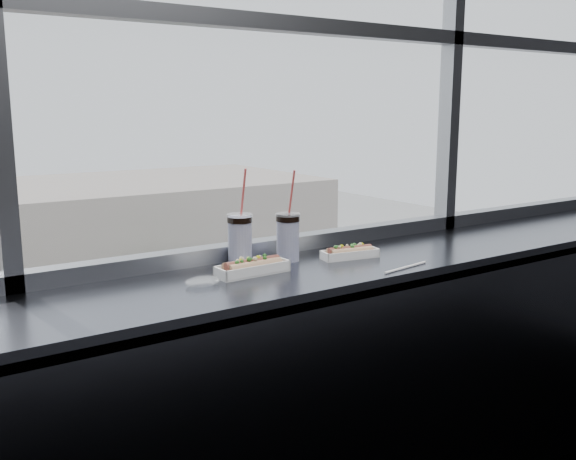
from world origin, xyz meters
TOP-DOWN VIEW (x-y plane):
  - wall_back_lower at (0.00, 1.50)m, footprint 6.00×0.00m
  - counter at (0.00, 1.23)m, footprint 6.00×0.55m
  - counter_fascia at (0.00, 0.97)m, footprint 6.00×0.04m
  - hotdog_tray_left at (-0.25, 1.25)m, footprint 0.27×0.10m
  - hotdog_tray_right at (0.20, 1.25)m, footprint 0.24×0.11m
  - soda_cup_left at (-0.21, 1.41)m, footprint 0.10×0.10m
  - soda_cup_right at (-0.03, 1.35)m, footprint 0.10×0.10m
  - loose_straw at (0.26, 1.01)m, footprint 0.24×0.05m
  - wrapper at (-0.46, 1.22)m, footprint 0.11×0.08m
  - car_near_e at (13.74, 17.50)m, footprint 3.23×6.99m
  - car_far_b at (3.40, 25.50)m, footprint 3.37×6.51m
  - car_far_c at (10.61, 25.50)m, footprint 2.80×6.43m
  - car_near_d at (6.67, 17.50)m, footprint 3.13×6.74m
  - pedestrian_d at (9.01, 30.52)m, footprint 0.86×0.65m
  - tree_right at (11.87, 29.50)m, footprint 3.29×3.29m

SIDE VIEW (x-z plane):
  - pedestrian_d at x=9.01m, z-range -10.96..-9.02m
  - car_far_b at x=3.40m, z-range -10.94..-8.86m
  - car_far_c at x=10.61m, z-range -10.94..-8.82m
  - car_near_d at x=6.67m, z-range -10.94..-8.74m
  - car_near_e at x=13.74m, z-range -10.94..-8.66m
  - tree_right at x=11.87m, z-range -10.08..-4.95m
  - wall_back_lower at x=0.00m, z-range -2.45..3.55m
  - counter_fascia at x=0.00m, z-range 0.03..1.07m
  - counter at x=0.00m, z-range 1.04..1.10m
  - loose_straw at x=0.26m, z-range 1.10..1.11m
  - wrapper at x=-0.46m, z-range 1.10..1.13m
  - hotdog_tray_right at x=0.20m, z-range 1.09..1.15m
  - hotdog_tray_left at x=-0.25m, z-range 1.09..1.16m
  - soda_cup_right at x=-0.03m, z-range 1.03..1.38m
  - soda_cup_left at x=-0.21m, z-range 1.02..1.39m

